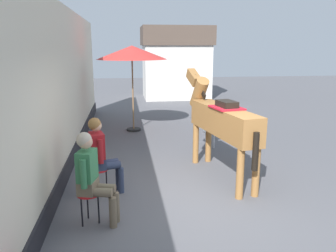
{
  "coord_description": "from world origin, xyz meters",
  "views": [
    {
      "loc": [
        -1.23,
        -5.13,
        2.56
      ],
      "look_at": [
        -0.4,
        1.2,
        1.05
      ],
      "focal_mm": 36.13,
      "sensor_mm": 36.0,
      "label": 1
    }
  ],
  "objects": [
    {
      "name": "saddled_horse_center",
      "position": [
        0.64,
        1.16,
        1.16
      ],
      "size": [
        0.84,
        2.97,
        2.06
      ],
      "color": "#9E6B38",
      "rests_on": "ground_plane"
    },
    {
      "name": "cafe_parasol",
      "position": [
        -0.96,
        5.14,
        2.36
      ],
      "size": [
        2.1,
        2.1,
        2.58
      ],
      "color": "black",
      "rests_on": "ground_plane"
    },
    {
      "name": "pub_facade_wall",
      "position": [
        -2.55,
        1.5,
        1.54
      ],
      "size": [
        0.34,
        14.0,
        3.4
      ],
      "color": "beige",
      "rests_on": "ground_plane"
    },
    {
      "name": "seated_visitor_near",
      "position": [
        -1.73,
        -0.46,
        0.78
      ],
      "size": [
        0.61,
        0.48,
        1.39
      ],
      "color": "red",
      "rests_on": "ground_plane"
    },
    {
      "name": "spare_stool_white",
      "position": [
        0.9,
        2.97,
        0.4
      ],
      "size": [
        0.32,
        0.32,
        0.46
      ],
      "color": "white",
      "rests_on": "ground_plane"
    },
    {
      "name": "seated_visitor_far",
      "position": [
        -1.66,
        0.57,
        0.78
      ],
      "size": [
        0.61,
        0.48,
        1.39
      ],
      "color": "red",
      "rests_on": "ground_plane"
    },
    {
      "name": "distant_cottage",
      "position": [
        1.4,
        11.87,
        1.8
      ],
      "size": [
        3.4,
        2.6,
        3.5
      ],
      "color": "silver",
      "rests_on": "ground_plane"
    },
    {
      "name": "ground_plane",
      "position": [
        0.0,
        3.0,
        0.0
      ],
      "size": [
        40.0,
        40.0,
        0.0
      ],
      "primitive_type": "plane",
      "color": "#56565B"
    }
  ]
}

